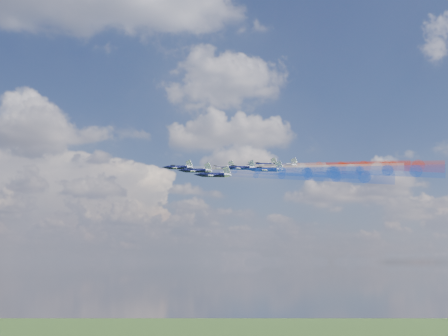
{
  "coord_description": "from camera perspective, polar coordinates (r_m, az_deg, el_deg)",
  "views": [
    {
      "loc": [
        -40.94,
        -155.68,
        102.9
      ],
      "look_at": [
        -17.9,
        12.44,
        132.81
      ],
      "focal_mm": 43.01,
      "sensor_mm": 36.0,
      "label": 1
    }
  ],
  "objects": [
    {
      "name": "jet_inner_left",
      "position": [
        164.34,
        -2.99,
        -0.27
      ],
      "size": [
        15.12,
        14.45,
        6.18
      ],
      "primitive_type": null,
      "rotation": [
        0.07,
        -0.24,
        1.05
      ],
      "color": "black"
    },
    {
      "name": "jet_inner_right",
      "position": [
        182.5,
        -0.38,
        0.02
      ],
      "size": [
        15.12,
        14.45,
        6.18
      ],
      "primitive_type": null,
      "rotation": [
        0.07,
        -0.24,
        1.05
      ],
      "color": "black"
    },
    {
      "name": "jet_outer_left",
      "position": [
        152.32,
        -1.1,
        -0.73
      ],
      "size": [
        15.12,
        14.45,
        6.18
      ],
      "primitive_type": null,
      "rotation": [
        0.07,
        -0.24,
        1.05
      ],
      "color": "black"
    },
    {
      "name": "trail_lead",
      "position": [
        169.7,
        3.41,
        -0.0
      ],
      "size": [
        40.54,
        25.31,
        7.89
      ],
      "primitive_type": null,
      "rotation": [
        0.07,
        -0.24,
        1.05
      ],
      "color": "white"
    },
    {
      "name": "trail_inner_right",
      "position": [
        174.32,
        7.96,
        -0.05
      ],
      "size": [
        40.54,
        25.31,
        7.89
      ],
      "primitive_type": null,
      "rotation": [
        0.07,
        -0.24,
        1.05
      ],
      "color": "red"
    },
    {
      "name": "jet_rear_right",
      "position": [
        175.84,
        6.21,
        0.28
      ],
      "size": [
        15.12,
        14.45,
        6.18
      ],
      "primitive_type": null,
      "rotation": [
        0.07,
        -0.24,
        1.05
      ],
      "color": "black"
    },
    {
      "name": "jet_center_third",
      "position": [
        169.03,
        1.7,
        0.01
      ],
      "size": [
        15.12,
        14.45,
        6.18
      ],
      "primitive_type": null,
      "rotation": [
        0.07,
        -0.24,
        1.05
      ],
      "color": "black"
    },
    {
      "name": "trail_outer_left",
      "position": [
        144.21,
        8.95,
        -0.86
      ],
      "size": [
        40.54,
        25.31,
        7.89
      ],
      "primitive_type": null,
      "rotation": [
        0.07,
        -0.24,
        1.05
      ],
      "color": "blue"
    },
    {
      "name": "jet_rear_left",
      "position": [
        158.89,
        4.48,
        -0.16
      ],
      "size": [
        15.12,
        14.45,
        6.18
      ],
      "primitive_type": null,
      "rotation": [
        0.07,
        -0.24,
        1.05
      ],
      "color": "black"
    },
    {
      "name": "trail_rear_left",
      "position": [
        153.28,
        14.26,
        -0.25
      ],
      "size": [
        40.54,
        25.31,
        7.89
      ],
      "primitive_type": null,
      "rotation": [
        0.07,
        -0.24,
        1.05
      ],
      "color": "blue"
    },
    {
      "name": "trail_center_third",
      "position": [
        161.98,
        10.8,
        -0.06
      ],
      "size": [
        40.54,
        25.31,
        7.89
      ],
      "primitive_type": null,
      "rotation": [
        0.07,
        -0.24,
        1.05
      ],
      "color": "white"
    },
    {
      "name": "jet_outer_right",
      "position": [
        189.5,
        4.18,
        0.35
      ],
      "size": [
        15.12,
        14.45,
        6.18
      ],
      "primitive_type": null,
      "rotation": [
        0.07,
        -0.24,
        1.05
      ],
      "color": "black"
    },
    {
      "name": "trail_outer_right",
      "position": [
        183.37,
        12.32,
        0.3
      ],
      "size": [
        40.54,
        25.31,
        7.89
      ],
      "primitive_type": null,
      "rotation": [
        0.07,
        -0.24,
        1.05
      ],
      "color": "red"
    },
    {
      "name": "trail_rear_right",
      "position": [
        170.82,
        15.05,
        0.21
      ],
      "size": [
        40.54,
        25.31,
        7.89
      ],
      "primitive_type": null,
      "rotation": [
        0.07,
        -0.24,
        1.05
      ],
      "color": "red"
    },
    {
      "name": "jet_lead",
      "position": [
        179.89,
        -4.87,
        0.07
      ],
      "size": [
        15.12,
        14.45,
        6.18
      ],
      "primitive_type": null,
      "rotation": [
        0.07,
        -0.24,
        1.05
      ],
      "color": "black"
    },
    {
      "name": "trail_inner_left",
      "position": [
        155.18,
        6.2,
        -0.37
      ],
      "size": [
        40.54,
        25.31,
        7.89
      ],
      "primitive_type": null,
      "rotation": [
        0.07,
        -0.24,
        1.05
      ],
      "color": "blue"
    }
  ]
}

